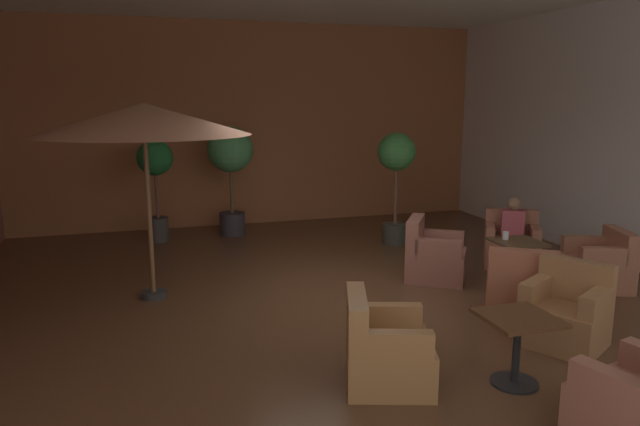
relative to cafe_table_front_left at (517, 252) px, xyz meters
name	(u,v)px	position (x,y,z in m)	size (l,w,h in m)	color
ground_plane	(331,299)	(-2.54, 0.31, -0.50)	(9.59, 9.88, 0.02)	#533421
wall_back_brick	(255,125)	(-2.54, 5.21, 1.51)	(9.59, 0.08, 4.01)	#965735
cafe_table_front_left	(517,252)	(0.00, 0.00, 0.00)	(0.65, 0.65, 0.64)	black
armchair_front_left_north	(511,245)	(0.58, 0.94, -0.18)	(1.06, 1.05, 0.83)	#9D5B46
armchair_front_left_east	(433,257)	(-0.93, 0.62, -0.16)	(1.06, 1.04, 0.88)	#92574A
armchair_front_left_south	(520,289)	(-0.61, -0.93, -0.17)	(1.06, 1.07, 0.86)	#A2583F
armchair_front_left_west	(599,266)	(1.05, -0.36, -0.19)	(0.98, 0.97, 0.80)	#9E5E47
cafe_table_front_right	(517,337)	(-1.69, -2.37, -0.04)	(0.63, 0.63, 0.64)	black
armchair_front_right_east	(565,315)	(-0.68, -1.78, -0.17)	(0.99, 1.01, 0.86)	#9B6842
armchair_front_right_south	(384,351)	(-2.81, -2.01, -0.19)	(0.96, 0.98, 0.83)	#9A653B
patio_umbrella_tall_red	(144,120)	(-4.73, 1.01, 1.78)	(2.62, 2.62, 2.48)	#2D2D2D
potted_tree_left_corner	(396,168)	(-0.57, 2.71, 0.86)	(0.66, 0.66, 1.96)	#38372F
potted_tree_mid_left	(231,160)	(-3.20, 4.27, 0.93)	(0.85, 0.85, 2.03)	#342D33
potted_tree_mid_right	(156,171)	(-4.55, 4.13, 0.78)	(0.63, 0.63, 1.82)	#3C3634
patron_blue_shirt	(513,219)	(0.56, 0.91, 0.24)	(0.39, 0.36, 0.62)	#A94550
iced_drink_cup	(506,235)	(-0.11, 0.12, 0.21)	(0.08, 0.08, 0.11)	silver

